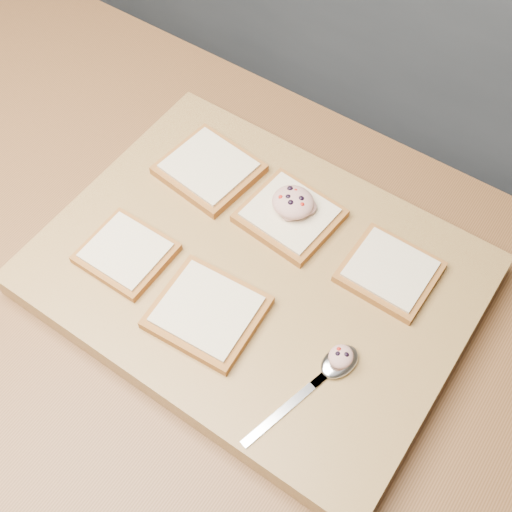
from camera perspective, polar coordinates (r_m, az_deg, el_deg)
The scene contains 12 objects.
ground at distance 1.71m, azimuth -3.33°, elevation -18.00°, with size 4.00×4.00×0.00m, color #515459.
island_counter at distance 1.28m, azimuth -4.35°, elevation -12.84°, with size 2.00×0.80×0.90m.
back_counter at distance 2.12m, azimuth 20.99°, elevation 19.70°, with size 3.60×0.62×0.94m.
cutting_board at distance 0.85m, azimuth 0.00°, elevation -1.72°, with size 0.55×0.41×0.04m, color #9D7E43.
bread_far_left at distance 0.93m, azimuth -4.19°, elevation 7.74°, with size 0.14×0.13×0.02m.
bread_far_center at distance 0.87m, azimuth 3.02°, elevation 3.63°, with size 0.13×0.12×0.02m.
bread_far_right at distance 0.84m, azimuth 11.80°, elevation -1.34°, with size 0.11×0.10×0.02m.
bread_near_left at distance 0.86m, azimuth -11.46°, elevation 0.28°, with size 0.11×0.10×0.02m.
bread_near_center at distance 0.80m, azimuth -4.36°, elevation -4.98°, with size 0.13×0.12×0.02m.
tuna_salad_dollop at distance 0.86m, azimuth 3.31°, elevation 4.82°, with size 0.06×0.05×0.03m.
spoon at distance 0.77m, azimuth 6.75°, elevation -9.88°, with size 0.07×0.18×0.01m.
spoon_salad at distance 0.76m, azimuth 7.56°, elevation -8.84°, with size 0.03×0.03×0.02m.
Camera 1 is at (0.32, -0.30, 1.65)m, focal length 45.00 mm.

